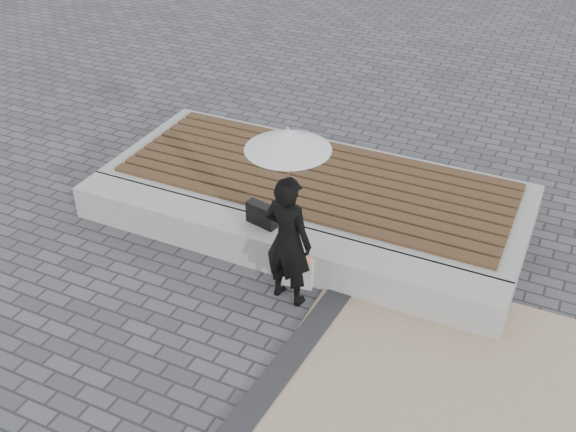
# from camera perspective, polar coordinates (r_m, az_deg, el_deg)

# --- Properties ---
(ground) EXTENTS (80.00, 80.00, 0.00)m
(ground) POSITION_cam_1_polar(r_m,az_deg,el_deg) (6.49, -7.71, -11.53)
(ground) COLOR #4B4C50
(ground) RESTS_ON ground
(edging_band) EXTENTS (0.61, 5.20, 0.04)m
(edging_band) POSITION_cam_1_polar(r_m,az_deg,el_deg) (5.92, -3.93, -16.82)
(edging_band) COLOR #29292B
(edging_band) RESTS_ON ground
(seating_ledge) EXTENTS (5.00, 0.45, 0.40)m
(seating_ledge) POSITION_cam_1_polar(r_m,az_deg,el_deg) (7.40, -1.32, -2.51)
(seating_ledge) COLOR #AFAFAA
(seating_ledge) RESTS_ON ground
(timber_platform) EXTENTS (5.00, 2.00, 0.40)m
(timber_platform) POSITION_cam_1_polar(r_m,az_deg,el_deg) (8.31, 2.36, 1.94)
(timber_platform) COLOR gray
(timber_platform) RESTS_ON ground
(timber_decking) EXTENTS (4.60, 1.80, 0.04)m
(timber_decking) POSITION_cam_1_polar(r_m,az_deg,el_deg) (8.19, 2.40, 3.24)
(timber_decking) COLOR brown
(timber_decking) RESTS_ON timber_platform
(woman) EXTENTS (0.57, 0.42, 1.42)m
(woman) POSITION_cam_1_polar(r_m,az_deg,el_deg) (6.61, 0.00, -2.08)
(woman) COLOR black
(woman) RESTS_ON ground
(parasol) EXTENTS (0.78, 0.78, 1.00)m
(parasol) POSITION_cam_1_polar(r_m,az_deg,el_deg) (6.03, 0.00, 6.39)
(parasol) COLOR #B1B1B6
(parasol) RESTS_ON ground
(handbag) EXTENTS (0.37, 0.20, 0.25)m
(handbag) POSITION_cam_1_polar(r_m,az_deg,el_deg) (7.32, -2.21, 0.12)
(handbag) COLOR black
(handbag) RESTS_ON seating_ledge
(canvas_tote) EXTENTS (0.38, 0.20, 0.38)m
(canvas_tote) POSITION_cam_1_polar(r_m,az_deg,el_deg) (7.10, 0.74, -4.42)
(canvas_tote) COLOR silver
(canvas_tote) RESTS_ON ground
(magazine) EXTENTS (0.40, 0.34, 0.01)m
(magazine) POSITION_cam_1_polar(r_m,az_deg,el_deg) (6.94, 0.58, -3.38)
(magazine) COLOR #FD4159
(magazine) RESTS_ON canvas_tote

